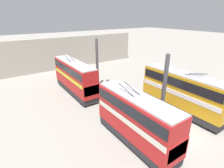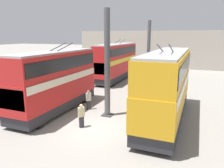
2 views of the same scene
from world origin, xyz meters
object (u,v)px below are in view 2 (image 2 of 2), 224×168
object	(u,v)px
bus_right_near	(55,78)
person_aisle_foreground	(81,115)
bus_left_far	(167,82)
person_by_left_row	(139,103)
person_aisle_midway	(140,80)
bus_right_mid	(116,60)
person_by_right_row	(89,99)
oil_drum	(160,80)

from	to	relation	value
bus_right_near	person_aisle_foreground	xyz separation A→B (m)	(-2.21, -3.68, -1.97)
bus_left_far	person_by_left_row	size ratio (longest dim) A/B	7.18
bus_right_near	person_aisle_midway	distance (m)	11.96
bus_right_mid	person_aisle_foreground	bearing A→B (deg)	-167.49
bus_right_near	person_by_right_row	size ratio (longest dim) A/B	5.56
person_aisle_foreground	person_by_right_row	size ratio (longest dim) A/B	1.00
person_aisle_foreground	person_by_right_row	world-z (taller)	person_by_right_row
bus_left_far	bus_right_mid	bearing A→B (deg)	34.15
person_by_right_row	person_aisle_midway	size ratio (longest dim) A/B	1.00
bus_right_near	bus_right_mid	distance (m)	14.39
person_aisle_foreground	person_aisle_midway	distance (m)	13.15
person_aisle_midway	oil_drum	bearing A→B (deg)	171.36
bus_right_mid	oil_drum	world-z (taller)	bus_right_mid
person_by_left_row	person_by_right_row	bearing A→B (deg)	6.95
bus_left_far	person_aisle_midway	world-z (taller)	bus_left_far
bus_right_mid	person_by_right_row	world-z (taller)	bus_right_mid
bus_right_mid	oil_drum	bearing A→B (deg)	-89.64
person_aisle_foreground	person_by_left_row	world-z (taller)	person_aisle_foreground
bus_right_near	person_by_left_row	distance (m)	7.26
person_by_left_row	oil_drum	bearing A→B (deg)	-93.36
bus_left_far	bus_right_mid	size ratio (longest dim) A/B	1.00
bus_right_near	person_by_left_row	bearing A→B (deg)	-71.14
person_aisle_midway	person_aisle_foreground	bearing A→B (deg)	14.76
bus_left_far	bus_right_near	size ratio (longest dim) A/B	1.18
bus_right_mid	person_by_left_row	distance (m)	13.97
person_by_right_row	oil_drum	size ratio (longest dim) A/B	1.94
bus_right_mid	person_by_right_row	distance (m)	13.40
bus_right_near	person_by_right_row	distance (m)	3.36
bus_right_mid	person_by_right_row	size ratio (longest dim) A/B	6.56
person_aisle_midway	bus_right_mid	bearing A→B (deg)	-109.79
person_by_left_row	oil_drum	world-z (taller)	person_by_left_row
bus_right_near	oil_drum	xyz separation A→B (m)	(14.43, -6.23, -2.43)
person_aisle_foreground	person_by_left_row	xyz separation A→B (m)	(4.46, -2.91, -0.09)
bus_right_near	oil_drum	bearing A→B (deg)	-23.35
bus_right_near	person_aisle_midway	xyz separation A→B (m)	(10.92, -4.46, -1.97)
person_aisle_midway	person_by_left_row	distance (m)	8.93
bus_left_far	bus_right_near	bearing A→B (deg)	98.22
person_by_left_row	oil_drum	xyz separation A→B (m)	(12.18, 0.37, -0.38)
bus_right_near	person_by_right_row	xyz separation A→B (m)	(1.35, -2.37, -1.97)
person_by_right_row	bus_left_far	bearing A→B (deg)	43.06
bus_right_mid	person_by_right_row	xyz separation A→B (m)	(-13.04, -2.37, -2.02)
person_aisle_midway	bus_left_far	bearing A→B (deg)	42.83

